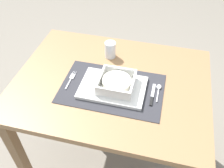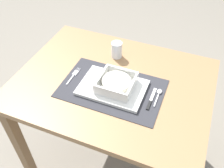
{
  "view_description": "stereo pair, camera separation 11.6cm",
  "coord_description": "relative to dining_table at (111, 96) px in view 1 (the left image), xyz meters",
  "views": [
    {
      "loc": [
        0.22,
        -0.86,
        1.59
      ],
      "look_at": [
        0.02,
        -0.05,
        0.78
      ],
      "focal_mm": 39.93,
      "sensor_mm": 36.0,
      "label": 1
    },
    {
      "loc": [
        0.33,
        -0.82,
        1.59
      ],
      "look_at": [
        0.02,
        -0.05,
        0.78
      ],
      "focal_mm": 39.93,
      "sensor_mm": 36.0,
      "label": 2
    }
  ],
  "objects": [
    {
      "name": "spoon",
      "position": [
        0.23,
        -0.01,
        0.12
      ],
      "size": [
        0.02,
        0.11,
        0.01
      ],
      "rotation": [
        0.0,
        0.0,
        0.06
      ],
      "color": "silver",
      "rests_on": "placemat"
    },
    {
      "name": "drinking_glass",
      "position": [
        -0.05,
        0.19,
        0.15
      ],
      "size": [
        0.06,
        0.06,
        0.09
      ],
      "color": "white",
      "rests_on": "dining_table"
    },
    {
      "name": "fork",
      "position": [
        -0.19,
        -0.04,
        0.12
      ],
      "size": [
        0.02,
        0.13,
        0.0
      ],
      "rotation": [
        0.0,
        0.0,
        0.02
      ],
      "color": "silver",
      "rests_on": "placemat"
    },
    {
      "name": "placemat",
      "position": [
        0.02,
        -0.05,
        0.11
      ],
      "size": [
        0.48,
        0.31,
        0.0
      ],
      "primitive_type": "cube",
      "color": "#2D2D33",
      "rests_on": "dining_table"
    },
    {
      "name": "porridge_bowl",
      "position": [
        0.04,
        -0.05,
        0.15
      ],
      "size": [
        0.16,
        0.16,
        0.05
      ],
      "color": "white",
      "rests_on": "serving_plate"
    },
    {
      "name": "serving_plate",
      "position": [
        0.02,
        -0.05,
        0.12
      ],
      "size": [
        0.31,
        0.21,
        0.02
      ],
      "primitive_type": "cube",
      "color": "white",
      "rests_on": "placemat"
    },
    {
      "name": "ground_plane",
      "position": [
        0.0,
        0.0,
        -0.64
      ],
      "size": [
        6.0,
        6.0,
        0.0
      ],
      "primitive_type": "plane",
      "color": "gray"
    },
    {
      "name": "butter_knife",
      "position": [
        0.21,
        -0.06,
        0.12
      ],
      "size": [
        0.01,
        0.14,
        0.01
      ],
      "rotation": [
        0.0,
        0.0,
        0.07
      ],
      "color": "black",
      "rests_on": "placemat"
    },
    {
      "name": "dining_table",
      "position": [
        0.0,
        0.0,
        0.0
      ],
      "size": [
        0.95,
        0.73,
        0.75
      ],
      "color": "#936D47",
      "rests_on": "ground"
    }
  ]
}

